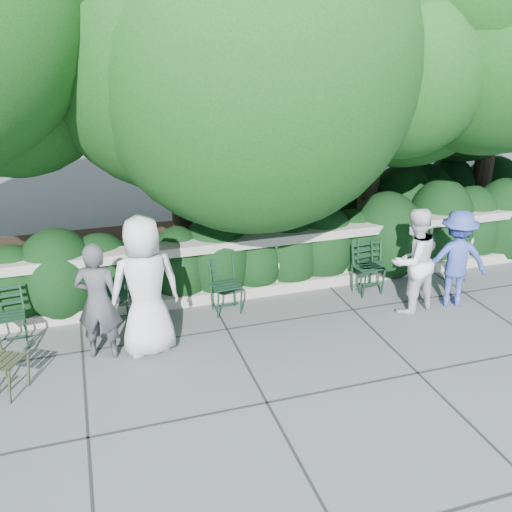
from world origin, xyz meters
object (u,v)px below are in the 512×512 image
object	(u,v)px
chair_e	(371,296)
chair_b	(14,351)
person_businessman	(145,287)
person_older_blue	(456,259)
chair_d	(229,316)
chair_c	(116,329)
chair_f	(370,294)
chair_weathered	(20,395)
person_woman_grey	(98,301)
person_casual_man	(413,261)

from	to	relation	value
chair_e	chair_b	bearing A→B (deg)	173.21
person_businessman	person_older_blue	xyz separation A→B (m)	(4.67, -0.03, -0.18)
chair_d	chair_c	bearing A→B (deg)	172.50
person_businessman	person_older_blue	bearing A→B (deg)	172.51
chair_f	chair_weathered	size ratio (longest dim) A/B	1.00
chair_weathered	person_older_blue	xyz separation A→B (m)	(6.28, 0.51, 0.76)
person_businessman	person_woman_grey	bearing A→B (deg)	-12.95
chair_f	person_older_blue	xyz separation A→B (m)	(1.02, -0.68, 0.76)
person_businessman	person_woman_grey	size ratio (longest dim) A/B	1.19
chair_b	chair_f	distance (m)	5.39
chair_c	chair_e	size ratio (longest dim) A/B	1.00
chair_weathered	person_woman_grey	size ratio (longest dim) A/B	0.53
chair_e	chair_d	bearing A→B (deg)	171.79
chair_f	person_businessman	world-z (taller)	person_businessman
chair_d	person_businessman	xyz separation A→B (m)	(-1.27, -0.62, 0.94)
chair_f	chair_weathered	xyz separation A→B (m)	(-5.25, -1.19, 0.00)
chair_e	person_businessman	xyz separation A→B (m)	(-3.63, -0.58, 0.94)
chair_d	person_woman_grey	bearing A→B (deg)	-166.86
chair_e	person_casual_man	size ratio (longest dim) A/B	0.52
person_woman_grey	person_older_blue	world-z (taller)	person_woman_grey
chair_f	chair_d	bearing A→B (deg)	-162.32
chair_f	chair_e	bearing A→B (deg)	-88.92
chair_f	person_businessman	xyz separation A→B (m)	(-3.65, -0.65, 0.94)
person_older_blue	person_businessman	bearing A→B (deg)	17.53
chair_e	person_older_blue	size ratio (longest dim) A/B	0.55
person_casual_man	person_older_blue	distance (m)	0.74
chair_b	person_businessman	distance (m)	2.05
person_older_blue	person_casual_man	bearing A→B (deg)	16.75
chair_weathered	person_businessman	xyz separation A→B (m)	(1.60, 0.54, 0.94)
chair_f	person_casual_man	xyz separation A→B (m)	(0.28, -0.66, 0.81)
chair_weathered	person_woman_grey	world-z (taller)	person_woman_grey
person_businessman	person_older_blue	distance (m)	4.68
chair_b	chair_weathered	bearing A→B (deg)	-87.04
person_woman_grey	chair_b	bearing A→B (deg)	-5.32
person_casual_man	person_older_blue	world-z (taller)	person_casual_man
chair_weathered	chair_c	bearing A→B (deg)	-12.54
chair_b	person_woman_grey	xyz separation A→B (m)	(1.14, -0.48, 0.79)
person_woman_grey	person_casual_man	bearing A→B (deg)	-163.67
chair_c	person_woman_grey	xyz separation A→B (m)	(-0.21, -0.67, 0.79)
person_casual_man	person_businessman	bearing A→B (deg)	-14.01
chair_f	person_woman_grey	size ratio (longest dim) A/B	0.53
chair_e	chair_f	size ratio (longest dim) A/B	1.00
chair_d	person_older_blue	xyz separation A→B (m)	(3.40, -0.64, 0.76)
chair_b	chair_weathered	xyz separation A→B (m)	(0.14, -1.07, 0.00)
chair_c	chair_e	distance (m)	4.02
person_businessman	chair_f	bearing A→B (deg)	-177.05
chair_weathered	chair_b	bearing A→B (deg)	38.54
chair_f	chair_c	bearing A→B (deg)	-164.29
chair_f	person_casual_man	bearing A→B (deg)	-50.38
chair_b	chair_c	world-z (taller)	same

